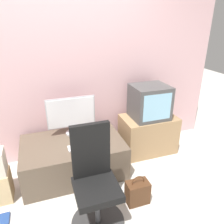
{
  "coord_description": "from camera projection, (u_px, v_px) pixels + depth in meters",
  "views": [
    {
      "loc": [
        -0.37,
        -1.55,
        1.87
      ],
      "look_at": [
        0.51,
        1.01,
        0.69
      ],
      "focal_mm": 35.0,
      "sensor_mm": 36.0,
      "label": 1
    }
  ],
  "objects": [
    {
      "name": "ground_plane",
      "position": [
        97.0,
        219.0,
        2.2
      ],
      "size": [
        12.0,
        12.0,
        0.0
      ],
      "primitive_type": "plane",
      "color": "beige"
    },
    {
      "name": "wall_back",
      "position": [
        67.0,
        65.0,
        2.83
      ],
      "size": [
        4.4,
        0.05,
        2.6
      ],
      "color": "beige",
      "rests_on": "ground_plane"
    },
    {
      "name": "desk",
      "position": [
        74.0,
        157.0,
        2.81
      ],
      "size": [
        1.25,
        0.81,
        0.44
      ],
      "color": "brown",
      "rests_on": "ground_plane"
    },
    {
      "name": "side_stand",
      "position": [
        148.0,
        134.0,
        3.26
      ],
      "size": [
        0.78,
        0.49,
        0.55
      ],
      "color": "#A37F56",
      "rests_on": "ground_plane"
    },
    {
      "name": "main_monitor",
      "position": [
        71.0,
        115.0,
        2.82
      ],
      "size": [
        0.62,
        0.18,
        0.51
      ],
      "color": "#B2B2B7",
      "rests_on": "desk"
    },
    {
      "name": "keyboard",
      "position": [
        81.0,
        147.0,
        2.6
      ],
      "size": [
        0.3,
        0.13,
        0.01
      ],
      "color": "silver",
      "rests_on": "desk"
    },
    {
      "name": "mouse",
      "position": [
        98.0,
        142.0,
        2.69
      ],
      "size": [
        0.05,
        0.04,
        0.03
      ],
      "color": "#4C4C51",
      "rests_on": "desk"
    },
    {
      "name": "crt_tv",
      "position": [
        150.0,
        102.0,
        3.05
      ],
      "size": [
        0.5,
        0.44,
        0.47
      ],
      "color": "#474747",
      "rests_on": "side_stand"
    },
    {
      "name": "office_chair",
      "position": [
        96.0,
        186.0,
        2.04
      ],
      "size": [
        0.52,
        0.52,
        1.02
      ],
      "color": "#333333",
      "rests_on": "ground_plane"
    },
    {
      "name": "handbag",
      "position": [
        137.0,
        192.0,
        2.36
      ],
      "size": [
        0.24,
        0.15,
        0.35
      ],
      "color": "#4C2D19",
      "rests_on": "ground_plane"
    }
  ]
}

